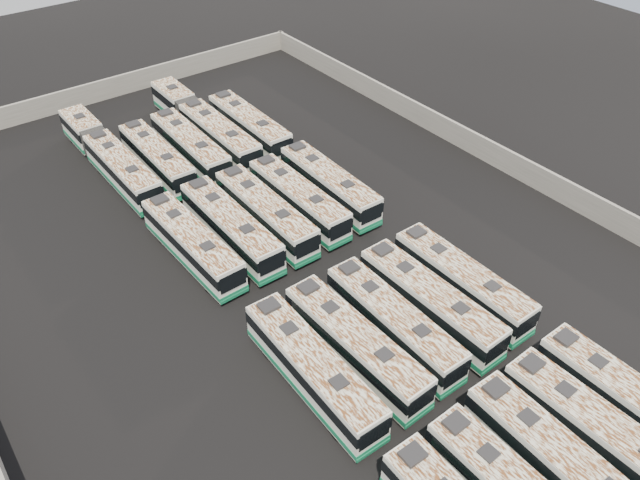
{
  "coord_description": "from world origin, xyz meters",
  "views": [
    {
      "loc": [
        -19.75,
        -27.01,
        30.5
      ],
      "look_at": [
        1.89,
        1.42,
        1.6
      ],
      "focal_mm": 35.0,
      "sensor_mm": 36.0,
      "label": 1
    }
  ],
  "objects": [
    {
      "name": "perimeter_wall",
      "position": [
        0.0,
        0.0,
        1.1
      ],
      "size": [
        45.2,
        73.2,
        2.2
      ],
      "color": "#65635E",
      "rests_on": "ground"
    },
    {
      "name": "bus_back_left",
      "position": [
        -2.57,
        19.28,
        1.57
      ],
      "size": [
        2.43,
        10.91,
        3.07
      ],
      "rotation": [
        0.0,
        0.0,
        -0.01
      ],
      "color": "beige",
      "rests_on": "ground"
    },
    {
      "name": "bus_midfront_far_left",
      "position": [
        -5.78,
        -7.98,
        1.63
      ],
      "size": [
        2.69,
        11.38,
        3.19
      ],
      "rotation": [
        0.0,
        0.0,
        -0.03
      ],
      "color": "beige",
      "rests_on": "ground"
    },
    {
      "name": "bus_midfront_right",
      "position": [
        3.69,
        -8.12,
        1.62
      ],
      "size": [
        2.56,
        11.27,
        3.16
      ],
      "rotation": [
        0.0,
        0.0,
        0.02
      ],
      "color": "beige",
      "rests_on": "ground"
    },
    {
      "name": "bus_front_center",
      "position": [
        0.56,
        -20.62,
        1.62
      ],
      "size": [
        2.62,
        11.27,
        3.16
      ],
      "rotation": [
        0.0,
        0.0,
        -0.02
      ],
      "color": "beige",
      "rests_on": "ground"
    },
    {
      "name": "bus_midback_far_right",
      "position": [
        6.94,
        6.79,
        1.6
      ],
      "size": [
        2.61,
        11.15,
        3.13
      ],
      "rotation": [
        0.0,
        0.0,
        -0.02
      ],
      "color": "beige",
      "rests_on": "ground"
    },
    {
      "name": "bus_back_right",
      "position": [
        3.75,
        22.28,
        1.64
      ],
      "size": [
        2.57,
        17.72,
        3.21
      ],
      "rotation": [
        0.0,
        0.0,
        -0.01
      ],
      "color": "beige",
      "rests_on": "ground"
    },
    {
      "name": "bus_front_right",
      "position": [
        3.73,
        -20.7,
        1.61
      ],
      "size": [
        2.61,
        11.23,
        3.15
      ],
      "rotation": [
        0.0,
        0.0,
        0.02
      ],
      "color": "beige",
      "rests_on": "ground"
    },
    {
      "name": "bus_midfront_left",
      "position": [
        -2.59,
        -8.03,
        1.61
      ],
      "size": [
        2.65,
        11.27,
        3.16
      ],
      "rotation": [
        0.0,
        0.0,
        0.02
      ],
      "color": "beige",
      "rests_on": "ground"
    },
    {
      "name": "bus_midfront_far_right",
      "position": [
        6.88,
        -8.0,
        1.58
      ],
      "size": [
        2.34,
        11.01,
        3.1
      ],
      "rotation": [
        0.0,
        0.0,
        0.0
      ],
      "color": "beige",
      "rests_on": "ground"
    },
    {
      "name": "bus_back_center",
      "position": [
        0.65,
        19.15,
        1.63
      ],
      "size": [
        2.61,
        11.37,
        3.19
      ],
      "rotation": [
        0.0,
        0.0,
        -0.02
      ],
      "color": "beige",
      "rests_on": "ground"
    },
    {
      "name": "bus_midback_center",
      "position": [
        0.53,
        6.63,
        1.62
      ],
      "size": [
        2.47,
        11.3,
        3.18
      ],
      "rotation": [
        0.0,
        0.0,
        -0.01
      ],
      "color": "beige",
      "rests_on": "ground"
    },
    {
      "name": "bus_midback_far_left",
      "position": [
        -5.82,
        6.72,
        1.6
      ],
      "size": [
        2.64,
        11.17,
        3.13
      ],
      "rotation": [
        0.0,
        0.0,
        0.03
      ],
      "color": "beige",
      "rests_on": "ground"
    },
    {
      "name": "ground",
      "position": [
        0.0,
        0.0,
        0.0
      ],
      "size": [
        140.0,
        140.0,
        0.0
      ],
      "primitive_type": "plane",
      "color": "black",
      "rests_on": "ground"
    },
    {
      "name": "bus_midback_left",
      "position": [
        -2.57,
        6.7,
        1.64
      ],
      "size": [
        2.46,
        11.39,
        3.21
      ],
      "rotation": [
        0.0,
        0.0,
        -0.0
      ],
      "color": "beige",
      "rests_on": "ground"
    },
    {
      "name": "bus_back_far_right",
      "position": [
        6.97,
        19.21,
        1.63
      ],
      "size": [
        2.52,
        11.35,
        3.19
      ],
      "rotation": [
        0.0,
        0.0,
        -0.01
      ],
      "color": "beige",
      "rests_on": "ground"
    },
    {
      "name": "bus_front_far_right",
      "position": [
        6.88,
        -20.55,
        1.58
      ],
      "size": [
        2.34,
        10.95,
        3.08
      ],
      "rotation": [
        0.0,
        0.0,
        0.0
      ],
      "color": "beige",
      "rests_on": "ground"
    },
    {
      "name": "bus_back_far_left",
      "position": [
        -5.83,
        22.19,
        1.6
      ],
      "size": [
        2.48,
        17.28,
        3.13
      ],
      "rotation": [
        0.0,
        0.0,
        0.01
      ],
      "color": "beige",
      "rests_on": "ground"
    },
    {
      "name": "bus_midfront_center",
      "position": [
        0.57,
        -8.02,
        1.58
      ],
      "size": [
        2.47,
        10.98,
        3.08
      ],
      "rotation": [
        0.0,
        0.0,
        -0.01
      ],
      "color": "beige",
      "rests_on": "ground"
    },
    {
      "name": "bus_midback_right",
      "position": [
        3.7,
        6.66,
        1.58
      ],
      "size": [
        2.36,
        11.01,
        3.1
      ],
      "rotation": [
        0.0,
        0.0,
        -0.0
      ],
      "color": "beige",
      "rests_on": "ground"
    }
  ]
}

